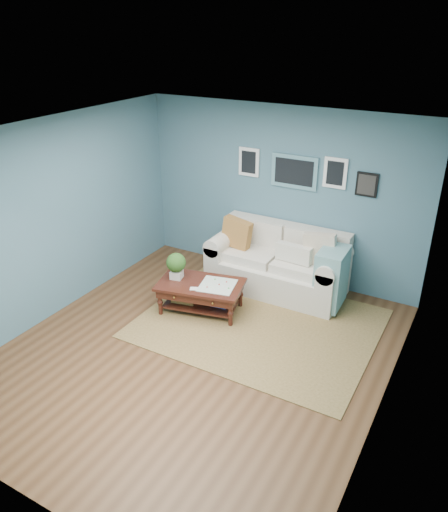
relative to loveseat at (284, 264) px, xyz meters
The scene contains 4 objects.
room_shell 2.20m from the loveseat, 98.61° to the right, with size 5.00×5.02×2.70m.
area_rug 1.14m from the loveseat, 84.59° to the right, with size 3.10×2.48×0.01m, color brown.
loveseat is the anchor object (origin of this frame).
coffee_table 1.42m from the loveseat, 126.18° to the right, with size 1.31×0.94×0.83m.
Camera 1 is at (2.83, -4.30, 3.82)m, focal length 35.00 mm.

